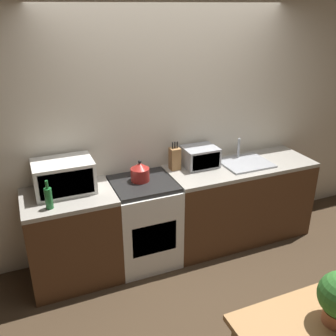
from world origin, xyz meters
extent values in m
plane|color=#3D2D1E|center=(0.00, 0.00, 0.00)|extent=(16.00, 16.00, 0.00)
cube|color=beige|center=(0.00, 1.21, 1.30)|extent=(10.00, 0.06, 2.60)
cube|color=#4C2D19|center=(-1.12, 0.87, 0.43)|extent=(0.82, 0.62, 0.86)
cube|color=#9E998E|center=(-1.12, 0.87, 0.88)|extent=(0.82, 0.62, 0.04)
cube|color=#4C2D19|center=(0.72, 0.87, 0.43)|extent=(1.62, 0.62, 0.86)
cube|color=#9E998E|center=(0.72, 0.87, 0.88)|extent=(1.62, 0.62, 0.04)
cube|color=silver|center=(-0.40, 0.87, 0.43)|extent=(0.62, 0.62, 0.86)
cube|color=black|center=(-0.40, 0.87, 0.88)|extent=(0.59, 0.57, 0.04)
cube|color=black|center=(-0.40, 0.57, 0.43)|extent=(0.44, 0.02, 0.32)
cylinder|color=maroon|center=(-0.41, 0.91, 0.96)|extent=(0.18, 0.18, 0.13)
cone|color=maroon|center=(-0.41, 0.91, 1.06)|extent=(0.17, 0.17, 0.06)
sphere|color=black|center=(-0.41, 0.91, 1.10)|extent=(0.03, 0.03, 0.03)
cube|color=silver|center=(-1.12, 0.97, 1.05)|extent=(0.53, 0.37, 0.30)
cube|color=black|center=(-1.12, 0.79, 1.05)|extent=(0.47, 0.01, 0.24)
cylinder|color=#1E662D|center=(-1.29, 0.69, 0.99)|extent=(0.06, 0.06, 0.19)
cylinder|color=#1E662D|center=(-1.29, 0.69, 1.12)|extent=(0.02, 0.02, 0.07)
cube|color=#9E7042|center=(0.01, 1.04, 1.02)|extent=(0.10, 0.10, 0.23)
cylinder|color=black|center=(-0.01, 1.04, 1.17)|extent=(0.01, 0.01, 0.07)
cylinder|color=black|center=(0.01, 1.04, 1.17)|extent=(0.01, 0.01, 0.07)
cylinder|color=black|center=(0.04, 1.04, 1.17)|extent=(0.01, 0.01, 0.07)
cube|color=#999BA0|center=(0.29, 1.01, 1.00)|extent=(0.35, 0.29, 0.21)
cube|color=black|center=(0.29, 0.87, 1.00)|extent=(0.31, 0.01, 0.17)
cube|color=#999BA0|center=(0.78, 0.87, 0.91)|extent=(0.51, 0.44, 0.02)
cylinder|color=#999BA0|center=(0.78, 1.02, 1.03)|extent=(0.03, 0.03, 0.22)
cube|color=#9E7042|center=(0.04, -1.11, 0.73)|extent=(0.99, 0.65, 0.04)
cylinder|color=#9E7042|center=(0.47, -0.84, 0.36)|extent=(0.05, 0.05, 0.71)
camera|label=1|loc=(-1.43, -2.24, 2.48)|focal=40.00mm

